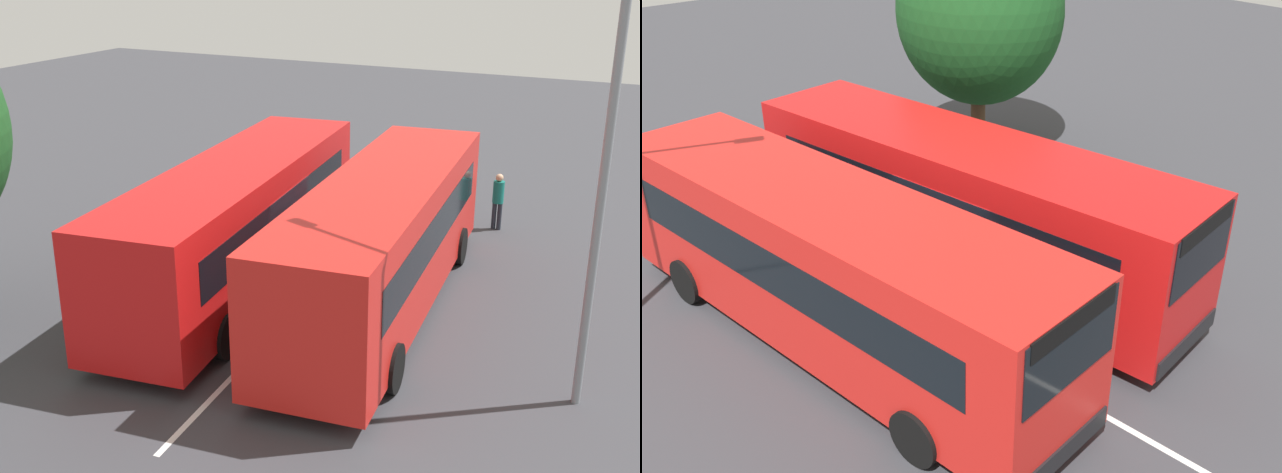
# 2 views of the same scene
# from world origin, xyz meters

# --- Properties ---
(ground_plane) EXTENTS (69.20, 69.20, 0.00)m
(ground_plane) POSITION_xyz_m (0.00, 0.00, 0.00)
(ground_plane) COLOR #38383D
(bus_far_left) EXTENTS (10.73, 3.61, 3.08)m
(bus_far_left) POSITION_xyz_m (-0.18, -1.79, 1.70)
(bus_far_left) COLOR red
(bus_far_left) RESTS_ON ground
(bus_center_left) EXTENTS (10.76, 3.86, 3.08)m
(bus_center_left) POSITION_xyz_m (-0.51, 1.77, 1.70)
(bus_center_left) COLOR red
(bus_center_left) RESTS_ON ground
(depot_tree) EXTENTS (5.03, 4.52, 6.89)m
(depot_tree) POSITION_xyz_m (-5.60, 6.76, 4.24)
(depot_tree) COLOR #4C3823
(depot_tree) RESTS_ON ground
(lane_stripe_outer_left) EXTENTS (14.08, 1.40, 0.01)m
(lane_stripe_outer_left) POSITION_xyz_m (0.00, 0.00, 0.00)
(lane_stripe_outer_left) COLOR silver
(lane_stripe_outer_left) RESTS_ON ground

